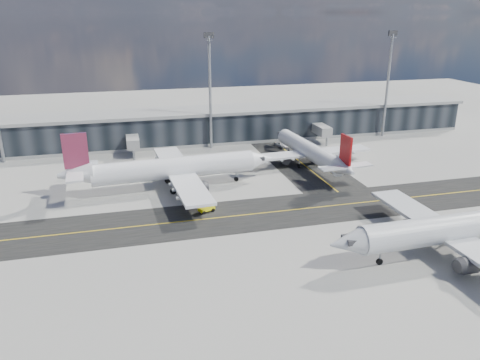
{
  "coord_description": "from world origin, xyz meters",
  "views": [
    {
      "loc": [
        -22.23,
        -68.27,
        33.39
      ],
      "look_at": [
        -2.48,
        8.26,
        5.0
      ],
      "focal_mm": 35.0,
      "sensor_mm": 36.0,
      "label": 1
    }
  ],
  "objects_px": {
    "airliner_af": "(171,169)",
    "airliner_near": "(462,227)",
    "baggage_tug": "(208,207)",
    "service_van": "(282,144)",
    "airliner_redtail": "(310,151)"
  },
  "relations": [
    {
      "from": "airliner_af",
      "to": "airliner_near",
      "type": "relative_size",
      "value": 1.03
    },
    {
      "from": "airliner_af",
      "to": "airliner_near",
      "type": "distance_m",
      "value": 53.02
    },
    {
      "from": "baggage_tug",
      "to": "service_van",
      "type": "bearing_deg",
      "value": 120.36
    },
    {
      "from": "airliner_af",
      "to": "airliner_near",
      "type": "xyz_separation_m",
      "value": [
        37.65,
        -37.33,
        -0.12
      ]
    },
    {
      "from": "baggage_tug",
      "to": "airliner_redtail",
      "type": "bearing_deg",
      "value": 102.05
    },
    {
      "from": "airliner_af",
      "to": "baggage_tug",
      "type": "height_order",
      "value": "airliner_af"
    },
    {
      "from": "airliner_af",
      "to": "service_van",
      "type": "distance_m",
      "value": 39.6
    },
    {
      "from": "airliner_near",
      "to": "baggage_tug",
      "type": "xyz_separation_m",
      "value": [
        -32.97,
        24.0,
        -3.18
      ]
    },
    {
      "from": "airliner_redtail",
      "to": "baggage_tug",
      "type": "distance_m",
      "value": 33.96
    },
    {
      "from": "airliner_af",
      "to": "airliner_redtail",
      "type": "relative_size",
      "value": 1.17
    },
    {
      "from": "airliner_af",
      "to": "airliner_near",
      "type": "height_order",
      "value": "airliner_af"
    },
    {
      "from": "airliner_redtail",
      "to": "baggage_tug",
      "type": "relative_size",
      "value": 11.59
    },
    {
      "from": "service_van",
      "to": "airliner_af",
      "type": "bearing_deg",
      "value": -154.67
    },
    {
      "from": "airliner_near",
      "to": "service_van",
      "type": "distance_m",
      "value": 61.38
    },
    {
      "from": "service_van",
      "to": "airliner_redtail",
      "type": "bearing_deg",
      "value": -99.45
    }
  ]
}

